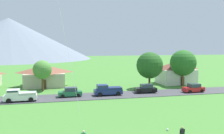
# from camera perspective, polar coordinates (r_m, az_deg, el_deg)

# --- Properties ---
(road_strip) EXTENTS (160.00, 6.31, 0.08)m
(road_strip) POSITION_cam_1_polar(r_m,az_deg,el_deg) (44.12, -5.04, -6.98)
(road_strip) COLOR #424247
(road_strip) RESTS_ON ground
(mountain_far_east_ridge) EXTENTS (111.84, 111.84, 28.16)m
(mountain_far_east_ridge) POSITION_cam_1_polar(r_m,az_deg,el_deg) (179.18, -23.45, 6.27)
(mountain_far_east_ridge) COLOR slate
(mountain_far_east_ridge) RESTS_ON ground
(house_left_center) EXTENTS (8.89, 7.09, 5.48)m
(house_left_center) POSITION_cam_1_polar(r_m,az_deg,el_deg) (60.51, 15.02, -1.15)
(house_left_center) COLOR silver
(house_left_center) RESTS_ON ground
(house_right_center) EXTENTS (9.49, 8.50, 4.83)m
(house_right_center) POSITION_cam_1_polar(r_m,az_deg,el_deg) (56.95, -15.76, -1.89)
(house_right_center) COLOR beige
(house_right_center) RESTS_ON ground
(tree_near_left) EXTENTS (3.79, 3.79, 6.33)m
(tree_near_left) POSITION_cam_1_polar(r_m,az_deg,el_deg) (50.39, -16.35, -0.63)
(tree_near_left) COLOR brown
(tree_near_left) RESTS_ON ground
(tree_left_of_center) EXTENTS (5.74, 5.74, 7.92)m
(tree_left_of_center) POSITION_cam_1_polar(r_m,az_deg,el_deg) (52.04, 9.00, 0.40)
(tree_left_of_center) COLOR #4C3823
(tree_left_of_center) RESTS_ON ground
(tree_right_of_center) EXTENTS (5.95, 5.95, 8.33)m
(tree_right_of_center) POSITION_cam_1_polar(r_m,az_deg,el_deg) (57.01, 16.64, 0.97)
(tree_right_of_center) COLOR brown
(tree_right_of_center) RESTS_ON ground
(parked_car_red_west_end) EXTENTS (4.26, 2.20, 1.68)m
(parked_car_red_west_end) POSITION_cam_1_polar(r_m,az_deg,el_deg) (50.18, 18.92, -4.80)
(parked_car_red_west_end) COLOR red
(parked_car_red_west_end) RESTS_ON road_strip
(parked_car_black_mid_west) EXTENTS (4.28, 2.24, 1.68)m
(parked_car_black_mid_west) POSITION_cam_1_polar(r_m,az_deg,el_deg) (47.29, 8.08, -5.16)
(parked_car_black_mid_west) COLOR black
(parked_car_black_mid_west) RESTS_ON road_strip
(parked_car_green_mid_east) EXTENTS (4.26, 2.20, 1.68)m
(parked_car_green_mid_east) POSITION_cam_1_polar(r_m,az_deg,el_deg) (43.99, -9.98, -5.97)
(parked_car_green_mid_east) COLOR #237042
(parked_car_green_mid_east) RESTS_ON road_strip
(pickup_truck_white_west_side) EXTENTS (5.24, 2.40, 1.99)m
(pickup_truck_white_west_side) POSITION_cam_1_polar(r_m,az_deg,el_deg) (42.62, -21.24, -6.34)
(pickup_truck_white_west_side) COLOR white
(pickup_truck_white_west_side) RESTS_ON road_strip
(pickup_truck_navy_east_side) EXTENTS (5.22, 2.36, 1.99)m
(pickup_truck_navy_east_side) POSITION_cam_1_polar(r_m,az_deg,el_deg) (44.55, -1.13, -5.50)
(pickup_truck_navy_east_side) COLOR navy
(pickup_truck_navy_east_side) RESTS_ON road_strip
(soccer_ball) EXTENTS (0.24, 0.24, 0.24)m
(soccer_ball) POSITION_cam_1_polar(r_m,az_deg,el_deg) (27.64, 13.14, -14.38)
(soccer_ball) COLOR white
(soccer_ball) RESTS_ON ground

